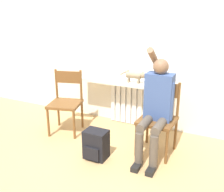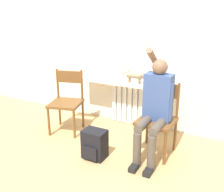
% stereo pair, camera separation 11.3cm
% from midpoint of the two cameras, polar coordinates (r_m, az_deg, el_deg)
% --- Properties ---
extents(ground_plane, '(12.00, 12.00, 0.00)m').
position_cam_midpoint_polar(ground_plane, '(3.53, -3.53, -12.64)').
color(ground_plane, tan).
extents(wall_with_window, '(7.00, 0.06, 2.70)m').
position_cam_midpoint_polar(wall_with_window, '(4.15, 5.04, 11.83)').
color(wall_with_window, white).
rests_on(wall_with_window, ground_plane).
extents(radiator, '(0.57, 0.08, 0.71)m').
position_cam_midpoint_polar(radiator, '(4.31, 4.27, -1.54)').
color(radiator, white).
rests_on(radiator, ground_plane).
extents(windowsill, '(1.55, 0.32, 0.05)m').
position_cam_midpoint_polar(windowsill, '(4.10, 3.77, 2.97)').
color(windowsill, white).
rests_on(windowsill, radiator).
extents(window_glass, '(1.49, 0.01, 1.40)m').
position_cam_midpoint_polar(window_glass, '(4.11, 4.88, 13.23)').
color(window_glass, white).
rests_on(window_glass, windowsill).
extents(chair_left, '(0.55, 0.55, 0.94)m').
position_cam_midpoint_polar(chair_left, '(4.06, -9.07, -0.99)').
color(chair_left, brown).
rests_on(chair_left, ground_plane).
extents(chair_right, '(0.47, 0.47, 0.94)m').
position_cam_midpoint_polar(chair_right, '(3.44, 10.84, -4.69)').
color(chair_right, brown).
rests_on(chair_right, ground_plane).
extents(person, '(0.36, 0.98, 1.40)m').
position_cam_midpoint_polar(person, '(3.27, 10.46, -1.88)').
color(person, brown).
rests_on(person, ground_plane).
extents(cat, '(0.42, 0.10, 0.20)m').
position_cam_midpoint_polar(cat, '(3.93, 6.18, 4.44)').
color(cat, '#9E896B').
rests_on(cat, windowsill).
extents(backpack, '(0.29, 0.24, 0.38)m').
position_cam_midpoint_polar(backpack, '(3.39, -2.86, -10.49)').
color(backpack, black).
rests_on(backpack, ground_plane).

